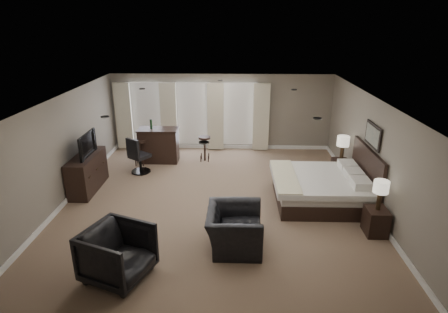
{
  "coord_description": "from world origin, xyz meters",
  "views": [
    {
      "loc": [
        0.46,
        -8.32,
        4.33
      ],
      "look_at": [
        0.2,
        0.4,
        1.1
      ],
      "focal_mm": 30.0,
      "sensor_mm": 36.0,
      "label": 1
    }
  ],
  "objects_px": {
    "lamp_far": "(342,148)",
    "desk_chair": "(140,155)",
    "lamp_near": "(380,195)",
    "nightstand_near": "(376,221)",
    "bar_stool_right": "(205,149)",
    "tv": "(85,153)",
    "bed": "(321,176)",
    "armchair_near": "(234,222)",
    "nightstand_far": "(340,170)",
    "dresser": "(87,173)",
    "bar_counter": "(159,145)",
    "armchair_far": "(118,251)",
    "bar_stool_left": "(140,153)"
  },
  "relations": [
    {
      "from": "lamp_far",
      "to": "desk_chair",
      "type": "bearing_deg",
      "value": 176.91
    },
    {
      "from": "lamp_near",
      "to": "desk_chair",
      "type": "xyz_separation_m",
      "value": [
        -5.8,
        3.21,
        -0.35
      ]
    },
    {
      "from": "nightstand_near",
      "to": "bar_stool_right",
      "type": "relative_size",
      "value": 0.71
    },
    {
      "from": "bar_stool_right",
      "to": "tv",
      "type": "bearing_deg",
      "value": -142.73
    },
    {
      "from": "bed",
      "to": "armchair_near",
      "type": "distance_m",
      "value": 2.92
    },
    {
      "from": "nightstand_far",
      "to": "bar_stool_right",
      "type": "xyz_separation_m",
      "value": [
        -3.97,
        1.36,
        0.12
      ]
    },
    {
      "from": "armchair_near",
      "to": "desk_chair",
      "type": "relative_size",
      "value": 1.12
    },
    {
      "from": "nightstand_far",
      "to": "dresser",
      "type": "distance_m",
      "value": 6.98
    },
    {
      "from": "bed",
      "to": "bar_counter",
      "type": "height_order",
      "value": "bed"
    },
    {
      "from": "nightstand_near",
      "to": "bar_stool_right",
      "type": "height_order",
      "value": "bar_stool_right"
    },
    {
      "from": "bar_stool_right",
      "to": "desk_chair",
      "type": "xyz_separation_m",
      "value": [
        -1.84,
        -1.05,
        0.15
      ]
    },
    {
      "from": "lamp_near",
      "to": "bar_counter",
      "type": "height_order",
      "value": "lamp_near"
    },
    {
      "from": "bar_counter",
      "to": "bar_stool_right",
      "type": "bearing_deg",
      "value": 4.22
    },
    {
      "from": "dresser",
      "to": "armchair_far",
      "type": "xyz_separation_m",
      "value": [
        1.9,
        -3.61,
        0.05
      ]
    },
    {
      "from": "nightstand_near",
      "to": "desk_chair",
      "type": "xyz_separation_m",
      "value": [
        -5.8,
        3.21,
        0.26
      ]
    },
    {
      "from": "lamp_far",
      "to": "dresser",
      "type": "bearing_deg",
      "value": -172.73
    },
    {
      "from": "nightstand_far",
      "to": "lamp_near",
      "type": "distance_m",
      "value": 2.96
    },
    {
      "from": "bar_stool_left",
      "to": "bed",
      "type": "bearing_deg",
      "value": -25.16
    },
    {
      "from": "bed",
      "to": "armchair_far",
      "type": "distance_m",
      "value": 5.13
    },
    {
      "from": "armchair_near",
      "to": "bar_stool_left",
      "type": "bearing_deg",
      "value": 34.64
    },
    {
      "from": "nightstand_far",
      "to": "armchair_far",
      "type": "xyz_separation_m",
      "value": [
        -5.02,
        -4.49,
        0.24
      ]
    },
    {
      "from": "bed",
      "to": "bar_stool_right",
      "type": "height_order",
      "value": "bed"
    },
    {
      "from": "armchair_near",
      "to": "nightstand_near",
      "type": "bearing_deg",
      "value": -78.67
    },
    {
      "from": "tv",
      "to": "desk_chair",
      "type": "bearing_deg",
      "value": -43.03
    },
    {
      "from": "bar_stool_left",
      "to": "bar_stool_right",
      "type": "xyz_separation_m",
      "value": [
        1.99,
        0.43,
        0.0
      ]
    },
    {
      "from": "armchair_far",
      "to": "bar_stool_right",
      "type": "xyz_separation_m",
      "value": [
        1.06,
        5.85,
        -0.13
      ]
    },
    {
      "from": "tv",
      "to": "bar_stool_right",
      "type": "bearing_deg",
      "value": -52.73
    },
    {
      "from": "bed",
      "to": "nightstand_far",
      "type": "height_order",
      "value": "bed"
    },
    {
      "from": "lamp_far",
      "to": "dresser",
      "type": "relative_size",
      "value": 0.43
    },
    {
      "from": "nightstand_near",
      "to": "nightstand_far",
      "type": "relative_size",
      "value": 1.0
    },
    {
      "from": "dresser",
      "to": "tv",
      "type": "xyz_separation_m",
      "value": [
        0.0,
        0.0,
        0.55
      ]
    },
    {
      "from": "lamp_far",
      "to": "armchair_far",
      "type": "relative_size",
      "value": 0.66
    },
    {
      "from": "armchair_near",
      "to": "desk_chair",
      "type": "bearing_deg",
      "value": 37.27
    },
    {
      "from": "bar_counter",
      "to": "dresser",
      "type": "bearing_deg",
      "value": -125.04
    },
    {
      "from": "nightstand_near",
      "to": "lamp_far",
      "type": "relative_size",
      "value": 0.82
    },
    {
      "from": "bar_stool_right",
      "to": "desk_chair",
      "type": "bearing_deg",
      "value": -150.22
    },
    {
      "from": "bar_stool_left",
      "to": "tv",
      "type": "bearing_deg",
      "value": -117.88
    },
    {
      "from": "lamp_near",
      "to": "tv",
      "type": "xyz_separation_m",
      "value": [
        -6.92,
        2.02,
        0.13
      ]
    },
    {
      "from": "bar_counter",
      "to": "bed",
      "type": "bearing_deg",
      "value": -30.86
    },
    {
      "from": "nightstand_far",
      "to": "bar_counter",
      "type": "relative_size",
      "value": 0.46
    },
    {
      "from": "armchair_far",
      "to": "bar_stool_right",
      "type": "distance_m",
      "value": 5.95
    },
    {
      "from": "lamp_near",
      "to": "desk_chair",
      "type": "relative_size",
      "value": 0.59
    },
    {
      "from": "bar_counter",
      "to": "bar_stool_left",
      "type": "height_order",
      "value": "bar_counter"
    },
    {
      "from": "tv",
      "to": "bar_counter",
      "type": "distance_m",
      "value": 2.66
    },
    {
      "from": "bar_stool_left",
      "to": "bar_stool_right",
      "type": "relative_size",
      "value": 1.0
    },
    {
      "from": "bar_counter",
      "to": "lamp_near",
      "type": "bearing_deg",
      "value": -37.49
    },
    {
      "from": "bar_stool_right",
      "to": "bed",
      "type": "bearing_deg",
      "value": -42.45
    },
    {
      "from": "lamp_far",
      "to": "bar_stool_right",
      "type": "bearing_deg",
      "value": 161.02
    },
    {
      "from": "bed",
      "to": "dresser",
      "type": "height_order",
      "value": "bed"
    },
    {
      "from": "lamp_far",
      "to": "bar_stool_right",
      "type": "height_order",
      "value": "lamp_far"
    }
  ]
}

